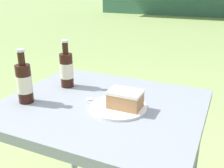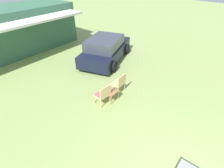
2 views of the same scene
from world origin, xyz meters
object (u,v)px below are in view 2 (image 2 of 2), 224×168
(wicker_chair_cushioned, at_px, (103,94))
(garden_side_table, at_px, (111,92))
(parked_car, at_px, (106,49))
(wicker_chair_plain, at_px, (120,82))

(wicker_chair_cushioned, bearing_deg, garden_side_table, 166.47)
(wicker_chair_cushioned, xyz_separation_m, garden_side_table, (0.38, -0.12, -0.10))
(wicker_chair_cushioned, bearing_deg, parked_car, -136.86)
(parked_car, relative_size, garden_side_table, 8.08)
(parked_car, xyz_separation_m, garden_side_table, (-2.71, -2.66, -0.28))
(parked_car, xyz_separation_m, wicker_chair_cushioned, (-3.10, -2.54, -0.18))
(wicker_chair_plain, distance_m, garden_side_table, 0.69)
(wicker_chair_plain, bearing_deg, garden_side_table, 5.60)
(parked_car, xyz_separation_m, wicker_chair_plain, (-2.04, -2.56, -0.17))
(parked_car, height_order, wicker_chair_plain, parked_car)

